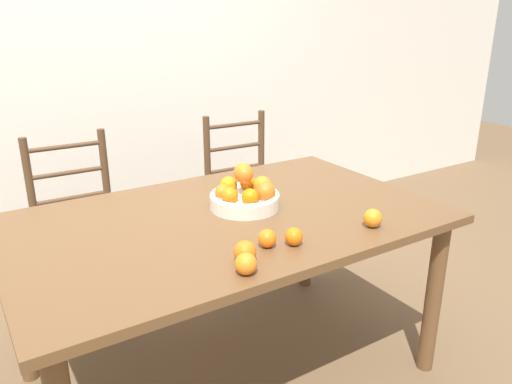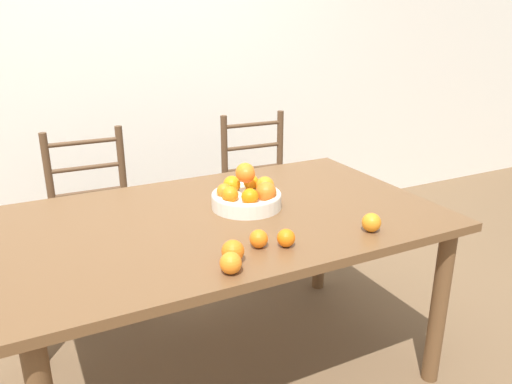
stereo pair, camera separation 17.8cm
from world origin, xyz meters
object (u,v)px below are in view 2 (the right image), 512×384
object	(u,v)px
fruit_bowl	(247,194)
orange_loose_4	(233,251)
orange_loose_1	(286,238)
chair_left	(96,225)
orange_loose_0	(259,239)
orange_loose_2	(371,222)
chair_right	(262,196)
orange_loose_3	(231,263)

from	to	relation	value
fruit_bowl	orange_loose_4	size ratio (longest dim) A/B	3.89
fruit_bowl	orange_loose_1	xyz separation A→B (m)	(-0.04, -0.40, -0.03)
chair_left	orange_loose_0	bearing A→B (deg)	-71.29
orange_loose_1	orange_loose_2	size ratio (longest dim) A/B	0.90
orange_loose_1	chair_left	xyz separation A→B (m)	(-0.46, 1.22, -0.33)
fruit_bowl	orange_loose_1	bearing A→B (deg)	-96.25
chair_left	chair_right	size ratio (longest dim) A/B	1.00
orange_loose_1	chair_right	xyz separation A→B (m)	(0.54, 1.22, -0.33)
orange_loose_0	orange_loose_4	size ratio (longest dim) A/B	0.86
orange_loose_2	orange_loose_3	bearing A→B (deg)	-174.65
orange_loose_1	orange_loose_3	xyz separation A→B (m)	(-0.25, -0.09, 0.00)
orange_loose_0	orange_loose_1	size ratio (longest dim) A/B	1.01
orange_loose_0	chair_left	size ratio (longest dim) A/B	0.07
orange_loose_2	orange_loose_0	bearing A→B (deg)	171.02
orange_loose_4	orange_loose_1	bearing A→B (deg)	5.33
fruit_bowl	orange_loose_0	size ratio (longest dim) A/B	4.51
orange_loose_1	orange_loose_2	bearing A→B (deg)	-5.27
orange_loose_3	chair_right	size ratio (longest dim) A/B	0.07
chair_right	orange_loose_3	bearing A→B (deg)	-118.54
orange_loose_3	orange_loose_2	bearing A→B (deg)	5.35
orange_loose_0	chair_right	xyz separation A→B (m)	(0.63, 1.18, -0.33)
chair_left	fruit_bowl	bearing A→B (deg)	-57.34
orange_loose_1	orange_loose_3	distance (m)	0.26
orange_loose_2	chair_left	world-z (taller)	chair_left
orange_loose_2	chair_left	size ratio (longest dim) A/B	0.07
orange_loose_1	orange_loose_3	size ratio (longest dim) A/B	0.91
orange_loose_2	chair_right	xyz separation A→B (m)	(0.20, 1.25, -0.33)
orange_loose_3	orange_loose_4	world-z (taller)	orange_loose_4
chair_left	chair_right	world-z (taller)	same
chair_right	orange_loose_1	bearing A→B (deg)	-111.37
orange_loose_3	orange_loose_4	xyz separation A→B (m)	(0.04, 0.07, 0.00)
orange_loose_1	orange_loose_4	bearing A→B (deg)	-174.67
orange_loose_3	chair_right	distance (m)	1.56
orange_loose_4	orange_loose_0	bearing A→B (deg)	24.55
orange_loose_0	orange_loose_2	distance (m)	0.44
orange_loose_3	orange_loose_4	bearing A→B (deg)	60.81
chair_left	chair_right	distance (m)	1.00
orange_loose_0	orange_loose_2	bearing A→B (deg)	-8.98
orange_loose_4	chair_right	bearing A→B (deg)	58.69
fruit_bowl	chair_left	world-z (taller)	chair_left
orange_loose_4	fruit_bowl	bearing A→B (deg)	58.66
orange_loose_1	orange_loose_2	distance (m)	0.35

